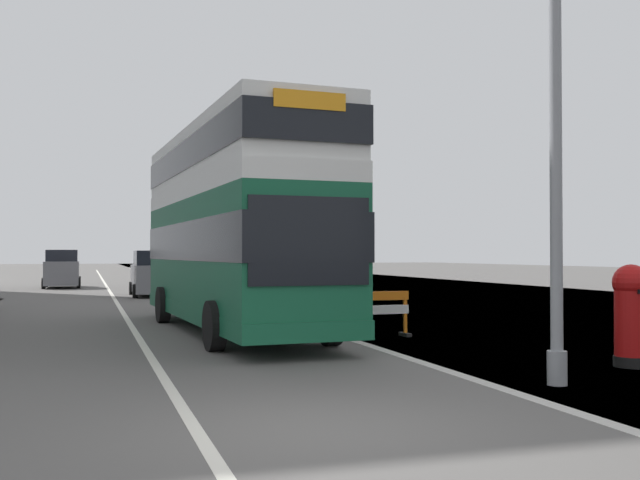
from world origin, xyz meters
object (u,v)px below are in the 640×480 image
Objects in this scene: double_decker_bus at (233,225)px; car_oncoming_near at (154,274)px; roadworks_barrier at (380,310)px; red_pillar_postbox at (631,310)px; lamppost_foreground at (556,103)px; car_receding_mid at (62,270)px.

car_oncoming_near is (-0.51, 16.39, -1.65)m from double_decker_bus.
car_oncoming_near reaches higher than roadworks_barrier.
car_oncoming_near reaches higher than red_pillar_postbox.
red_pillar_postbox is at bearing -66.05° from roadworks_barrier.
car_oncoming_near is at bearing 103.86° from red_pillar_postbox.
lamppost_foreground is (3.12, -8.73, 1.51)m from double_decker_bus.
car_oncoming_near is at bearing 98.23° from lamppost_foreground.
lamppost_foreground is at bearing -81.77° from car_oncoming_near.
double_decker_bus reaches higher than red_pillar_postbox.
lamppost_foreground is at bearing -88.97° from roadworks_barrier.
car_receding_mid reaches higher than red_pillar_postbox.
roadworks_barrier is (-2.40, 5.41, -0.33)m from red_pillar_postbox.
double_decker_bus reaches higher than car_oncoming_near.
lamppost_foreground is at bearing -77.30° from car_receding_mid.
car_oncoming_near is (-3.63, 25.12, -3.17)m from lamppost_foreground.
double_decker_bus is 9.47m from red_pillar_postbox.
car_oncoming_near is (-5.92, 23.98, 0.02)m from red_pillar_postbox.
lamppost_foreground is 2.00× the size of car_oncoming_near.
roadworks_barrier is (3.01, -2.19, -2.00)m from double_decker_bus.
lamppost_foreground is 7.42m from roadworks_barrier.
car_oncoming_near is 10.74m from car_receding_mid.
lamppost_foreground is 5.03× the size of red_pillar_postbox.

